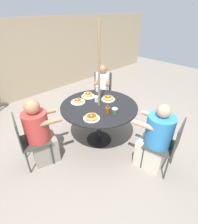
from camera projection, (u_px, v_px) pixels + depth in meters
The scene contains 18 objects.
ground_plane at pixel (99, 139), 3.36m from camera, with size 12.00×12.00×0.00m, color gray.
back_fence at pixel (26, 60), 4.52m from camera, with size 10.00×0.06×1.99m, color tan.
patio_table at pixel (99, 110), 3.02m from camera, with size 1.31×1.31×0.75m.
umbrella_pole at pixel (99, 90), 2.83m from camera, with size 0.04×0.04×2.05m, color #846B4C.
patio_chair_north at pixel (28, 138), 2.60m from camera, with size 0.52×0.52×0.89m.
diner_north at pixel (40, 135), 2.67m from camera, with size 0.57×0.47×1.12m.
patio_chair_east at pixel (168, 143), 2.50m from camera, with size 0.50×0.50×0.89m.
diner_east at pixel (155, 140), 2.60m from camera, with size 0.47×0.58×1.09m.
patio_chair_south at pixel (103, 90), 4.13m from camera, with size 0.60×0.60×0.89m.
diner_south at pixel (102, 92), 3.97m from camera, with size 0.55×0.53×1.14m.
pancake_plate_a at pixel (108, 98), 3.14m from camera, with size 0.25×0.25×0.07m.
pancake_plate_b at pixel (88, 95), 3.24m from camera, with size 0.25×0.25×0.07m.
pancake_plate_c at pixel (91, 117), 2.60m from camera, with size 0.25×0.25×0.06m.
pancake_plate_d at pixel (78, 101), 3.05m from camera, with size 0.25×0.25×0.06m.
syrup_bottle at pixel (108, 110), 2.74m from camera, with size 0.09×0.08×0.13m.
coffee_cup at pixel (115, 111), 2.71m from camera, with size 0.09×0.09×0.09m.
drinking_glass_a at pixel (96, 99), 3.06m from camera, with size 0.07×0.07×0.10m, color silver.
drinking_glass_b at pixel (97, 88), 3.44m from camera, with size 0.07×0.07×0.11m, color silver.
Camera 1 is at (-1.81, -1.87, 2.19)m, focal length 28.00 mm.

